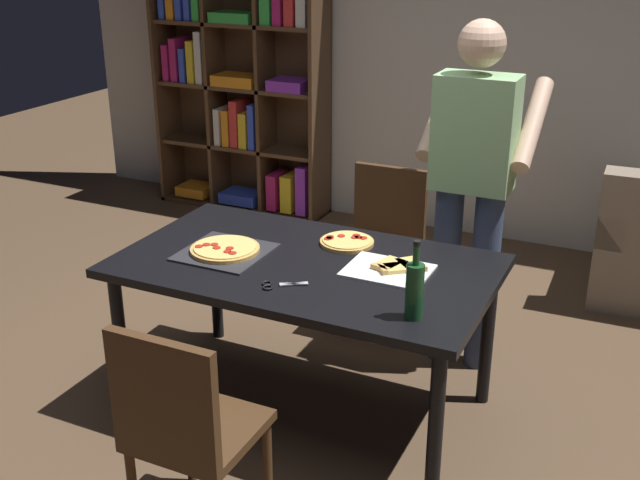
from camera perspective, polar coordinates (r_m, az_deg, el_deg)
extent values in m
plane|color=brown|center=(3.82, -0.98, -11.97)|extent=(12.00, 12.00, 0.00)
cube|color=silver|center=(5.66, 11.00, 14.17)|extent=(6.40, 0.10, 2.80)
cube|color=black|center=(3.47, -1.06, -1.91)|extent=(1.66, 0.96, 0.04)
cylinder|color=black|center=(3.71, -14.36, -7.43)|extent=(0.06, 0.06, 0.71)
cylinder|color=black|center=(3.09, 8.43, -13.47)|extent=(0.06, 0.06, 0.71)
cylinder|color=black|center=(4.28, -7.65, -2.78)|extent=(0.06, 0.06, 0.71)
cylinder|color=black|center=(3.75, 12.14, -6.84)|extent=(0.06, 0.06, 0.71)
cube|color=#472D19|center=(2.95, -8.83, -13.56)|extent=(0.42, 0.42, 0.04)
cube|color=#472D19|center=(2.69, -11.42, -11.36)|extent=(0.42, 0.04, 0.45)
cylinder|color=#472D19|center=(3.13, -3.84, -16.12)|extent=(0.04, 0.04, 0.41)
cylinder|color=#472D19|center=(3.29, -9.51, -14.28)|extent=(0.04, 0.04, 0.41)
cube|color=#472D19|center=(4.33, 4.15, -1.26)|extent=(0.42, 0.42, 0.04)
cube|color=#472D19|center=(4.40, 5.14, 2.56)|extent=(0.42, 0.04, 0.45)
cylinder|color=#472D19|center=(4.33, 0.97, -4.44)|extent=(0.04, 0.04, 0.41)
cylinder|color=#472D19|center=(4.21, 5.45, -5.36)|extent=(0.04, 0.04, 0.41)
cylinder|color=#472D19|center=(4.63, 2.81, -2.64)|extent=(0.04, 0.04, 0.41)
cylinder|color=#472D19|center=(4.52, 7.03, -3.44)|extent=(0.04, 0.04, 0.41)
cube|color=gray|center=(5.14, 20.81, 1.97)|extent=(0.19, 0.85, 0.20)
cube|color=#513823|center=(6.55, -11.12, 11.41)|extent=(0.03, 0.35, 1.95)
cube|color=#513823|center=(5.85, 0.01, 10.58)|extent=(0.03, 0.35, 1.95)
cube|color=#513823|center=(6.42, -5.53, 2.63)|extent=(1.40, 0.35, 0.03)
cube|color=#513823|center=(6.31, -5.10, 11.33)|extent=(1.40, 0.03, 1.95)
cube|color=#513823|center=(6.28, -5.69, 6.83)|extent=(1.34, 0.29, 0.03)
cube|color=#513823|center=(6.17, -5.86, 11.07)|extent=(1.34, 0.29, 0.03)
cube|color=#513823|center=(6.10, -6.03, 15.43)|extent=(1.34, 0.29, 0.03)
cube|color=#513823|center=(6.29, -7.64, 11.19)|extent=(0.03, 0.29, 1.89)
cube|color=#513823|center=(6.06, -4.01, 10.93)|extent=(0.03, 0.29, 1.89)
cube|color=orange|center=(6.61, -8.98, 3.67)|extent=(0.27, 0.25, 0.08)
cube|color=blue|center=(6.38, -5.64, 3.18)|extent=(0.32, 0.25, 0.08)
cube|color=#B21E66|center=(6.20, -3.15, 3.67)|extent=(0.08, 0.22, 0.28)
cube|color=yellow|center=(6.14, -2.08, 3.53)|extent=(0.09, 0.22, 0.29)
cube|color=purple|center=(6.07, -1.01, 3.77)|extent=(0.08, 0.22, 0.38)
cube|color=silver|center=(6.30, -7.06, 8.33)|extent=(0.05, 0.22, 0.29)
cube|color=orange|center=(6.26, -6.46, 8.25)|extent=(0.06, 0.22, 0.29)
cube|color=red|center=(6.21, -5.86, 8.54)|extent=(0.06, 0.22, 0.36)
cube|color=yellow|center=(6.18, -5.22, 8.08)|extent=(0.07, 0.22, 0.28)
cube|color=blue|center=(6.14, -4.60, 8.35)|extent=(0.05, 0.22, 0.35)
cube|color=#B21E66|center=(6.46, -10.71, 12.69)|extent=(0.05, 0.22, 0.28)
cube|color=#B21E66|center=(6.41, -10.15, 12.90)|extent=(0.06, 0.22, 0.33)
cube|color=blue|center=(6.37, -9.54, 12.56)|extent=(0.05, 0.22, 0.26)
cube|color=yellow|center=(6.32, -8.97, 12.81)|extent=(0.06, 0.22, 0.32)
cube|color=silver|center=(6.27, -8.38, 13.11)|extent=(0.06, 0.22, 0.40)
cube|color=orange|center=(6.14, -5.98, 11.55)|extent=(0.36, 0.25, 0.08)
cube|color=purple|center=(5.93, -2.20, 11.26)|extent=(0.29, 0.25, 0.08)
cube|color=blue|center=(6.40, -11.02, 16.84)|extent=(0.05, 0.22, 0.28)
cube|color=blue|center=(6.27, -9.22, 16.93)|extent=(0.05, 0.22, 0.29)
cube|color=green|center=(6.22, -8.60, 16.91)|extent=(0.06, 0.22, 0.29)
cube|color=green|center=(6.08, -6.16, 15.90)|extent=(0.34, 0.25, 0.08)
cube|color=green|center=(5.92, -3.59, 16.96)|extent=(0.08, 0.22, 0.31)
cube|color=#B21E66|center=(5.87, -2.72, 17.13)|extent=(0.07, 0.22, 0.35)
cube|color=red|center=(5.83, -1.84, 16.70)|extent=(0.07, 0.22, 0.27)
cube|color=silver|center=(5.78, -0.95, 16.81)|extent=(0.07, 0.22, 0.30)
cylinder|color=#38476B|center=(4.01, 11.87, -2.95)|extent=(0.14, 0.14, 0.95)
cylinder|color=#38476B|center=(4.05, 9.13, -2.46)|extent=(0.14, 0.14, 0.95)
cube|color=#99CC8C|center=(3.78, 11.28, 7.67)|extent=(0.38, 0.22, 0.55)
sphere|color=#E0B293|center=(3.71, 11.76, 13.89)|extent=(0.22, 0.22, 0.22)
cylinder|color=#E0B293|center=(3.90, 15.28, 8.17)|extent=(0.09, 0.50, 0.39)
cylinder|color=#E0B293|center=(4.01, 8.76, 9.03)|extent=(0.09, 0.50, 0.39)
cube|color=#2D2D33|center=(3.57, -6.95, -0.89)|extent=(0.38, 0.38, 0.01)
cylinder|color=tan|center=(3.57, -6.96, -0.68)|extent=(0.32, 0.32, 0.02)
cylinder|color=#EACC6B|center=(3.56, -6.97, -0.50)|extent=(0.28, 0.28, 0.01)
cylinder|color=#B22819|center=(3.58, -7.73, -0.33)|extent=(0.04, 0.04, 0.00)
cylinder|color=#B22819|center=(3.50, -6.78, -0.84)|extent=(0.04, 0.04, 0.00)
cylinder|color=#B22819|center=(3.48, -6.41, -0.95)|extent=(0.04, 0.04, 0.00)
cylinder|color=#B22819|center=(3.59, -8.32, -0.33)|extent=(0.04, 0.04, 0.00)
cylinder|color=#B22819|center=(3.53, -6.61, -0.60)|extent=(0.04, 0.04, 0.00)
cylinder|color=#B22819|center=(3.57, -8.85, -0.46)|extent=(0.04, 0.04, 0.00)
cylinder|color=#B22819|center=(3.55, -7.56, -0.56)|extent=(0.04, 0.04, 0.00)
cube|color=white|center=(3.37, 4.98, -2.23)|extent=(0.36, 0.28, 0.01)
cube|color=#EACC6B|center=(3.40, 5.03, -1.78)|extent=(0.12, 0.16, 0.02)
cube|color=tan|center=(3.35, 4.43, -2.07)|extent=(0.09, 0.05, 0.02)
cube|color=#EACC6B|center=(3.40, 6.65, -1.82)|extent=(0.16, 0.16, 0.02)
cube|color=tan|center=(3.35, 7.11, -2.18)|extent=(0.08, 0.08, 0.02)
cube|color=#EACC6B|center=(3.36, 5.56, -2.06)|extent=(0.17, 0.16, 0.02)
cube|color=tan|center=(3.35, 4.59, -2.13)|extent=(0.07, 0.09, 0.02)
cylinder|color=#194723|center=(2.95, 6.92, -3.76)|extent=(0.07, 0.07, 0.22)
cylinder|color=#194723|center=(2.89, 7.05, -1.09)|extent=(0.03, 0.03, 0.08)
cylinder|color=black|center=(2.87, 7.10, -0.20)|extent=(0.03, 0.03, 0.02)
cube|color=silver|center=(3.24, -1.92, -3.23)|extent=(0.10, 0.08, 0.01)
cube|color=silver|center=(3.24, -1.92, -3.23)|extent=(0.11, 0.06, 0.01)
torus|color=black|center=(3.25, -3.89, -3.18)|extent=(0.06, 0.06, 0.01)
torus|color=black|center=(3.21, -3.85, -3.48)|extent=(0.06, 0.06, 0.01)
cylinder|color=tan|center=(3.65, 1.98, -0.17)|extent=(0.25, 0.25, 0.02)
cylinder|color=#EACC6B|center=(3.64, 1.98, 0.01)|extent=(0.23, 0.23, 0.01)
cylinder|color=#B22819|center=(3.68, 1.57, 0.31)|extent=(0.04, 0.04, 0.00)
cylinder|color=#B22819|center=(3.66, 2.56, 0.20)|extent=(0.04, 0.04, 0.00)
cylinder|color=#B22819|center=(3.65, 0.73, 0.14)|extent=(0.04, 0.04, 0.00)
cylinder|color=#B22819|center=(3.66, 0.75, 0.24)|extent=(0.04, 0.04, 0.00)
cylinder|color=#B22819|center=(3.68, 2.67, 0.34)|extent=(0.04, 0.04, 0.00)
cylinder|color=#B22819|center=(3.66, 3.19, 0.15)|extent=(0.04, 0.04, 0.00)
cylinder|color=#B22819|center=(3.64, 0.63, 0.09)|extent=(0.04, 0.04, 0.00)
cylinder|color=#B22819|center=(3.66, 2.84, 0.20)|extent=(0.04, 0.04, 0.00)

